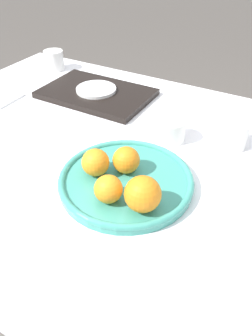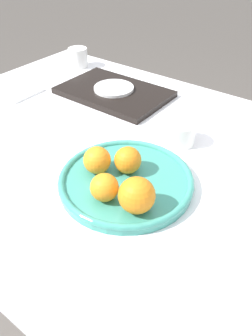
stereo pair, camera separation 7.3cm
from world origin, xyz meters
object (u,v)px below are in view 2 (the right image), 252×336
at_px(orange_2, 137,195).
at_px(cup_3, 180,133).
at_px(side_plate, 114,88).
at_px(cup_0, 78,58).
at_px(orange_1, 128,160).
at_px(serving_tray, 114,92).
at_px(fruit_platter, 126,180).
at_px(cup_2, 245,143).
at_px(napkin, 17,91).
at_px(orange_3, 104,187).
at_px(orange_0, 97,160).

bearing_deg(orange_2, cup_3, 102.21).
bearing_deg(side_plate, cup_0, 156.75).
bearing_deg(orange_1, serving_tray, 132.75).
distance_m(fruit_platter, orange_2, 0.11).
height_order(orange_1, cup_2, orange_1).
relative_size(cup_3, napkin, 0.56).
distance_m(fruit_platter, napkin, 0.63).
bearing_deg(orange_2, serving_tray, 133.18).
xyz_separation_m(orange_1, orange_2, (0.09, -0.09, 0.01)).
relative_size(serving_tray, cup_0, 4.83).
bearing_deg(orange_1, side_plate, 132.75).
relative_size(orange_3, cup_2, 0.86).
bearing_deg(orange_0, orange_3, -39.98).
bearing_deg(orange_1, cup_3, 82.82).
bearing_deg(orange_3, serving_tray, 126.52).
distance_m(orange_2, orange_3, 0.07).
distance_m(orange_2, cup_2, 0.36).
distance_m(orange_1, cup_2, 0.32).
xyz_separation_m(serving_tray, cup_2, (0.49, -0.07, 0.03)).
xyz_separation_m(orange_0, serving_tray, (-0.25, 0.37, -0.04)).
distance_m(orange_2, napkin, 0.72).
bearing_deg(serving_tray, cup_2, -8.49).
xyz_separation_m(cup_2, napkin, (-0.78, -0.11, -0.03)).
relative_size(fruit_platter, cup_2, 4.42).
bearing_deg(orange_2, cup_2, 74.53).
bearing_deg(orange_1, fruit_platter, -61.13).
xyz_separation_m(orange_1, serving_tray, (-0.31, 0.33, -0.04)).
distance_m(orange_2, side_plate, 0.58).
relative_size(orange_3, serving_tray, 0.17).
xyz_separation_m(orange_3, napkin, (-0.61, 0.25, -0.04)).
bearing_deg(fruit_platter, serving_tray, 131.90).
distance_m(orange_0, serving_tray, 0.45).
distance_m(orange_2, cup_3, 0.30).
bearing_deg(orange_3, cup_2, 64.94).
bearing_deg(orange_3, orange_0, 140.02).
bearing_deg(cup_0, serving_tray, -23.25).
bearing_deg(serving_tray, cup_0, 156.75).
bearing_deg(orange_0, cup_0, 136.99).
bearing_deg(orange_3, napkin, 157.85).
distance_m(orange_3, napkin, 0.66).
height_order(orange_2, side_plate, orange_2).
bearing_deg(serving_tray, orange_0, -56.33).
xyz_separation_m(fruit_platter, serving_tray, (-0.32, 0.36, -0.00)).
height_order(orange_1, side_plate, orange_1).
bearing_deg(side_plate, serving_tray, 90.00).
height_order(fruit_platter, orange_0, orange_0).
relative_size(fruit_platter, napkin, 2.17).
bearing_deg(fruit_platter, napkin, 164.40).
bearing_deg(orange_0, orange_2, -18.00).
height_order(orange_0, cup_0, orange_0).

